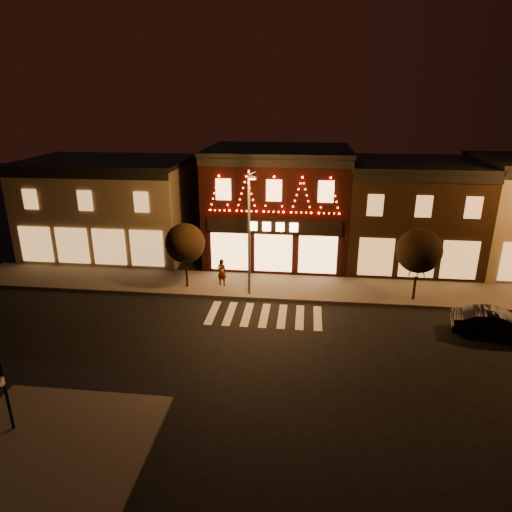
# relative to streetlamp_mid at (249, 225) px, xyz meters

# --- Properties ---
(ground) EXTENTS (120.00, 120.00, 0.00)m
(ground) POSITION_rel_streetlamp_mid_xyz_m (1.15, -6.38, -4.66)
(ground) COLOR black
(ground) RESTS_ON ground
(sidewalk_far) EXTENTS (44.00, 4.00, 0.15)m
(sidewalk_far) POSITION_rel_streetlamp_mid_xyz_m (3.15, 1.62, -4.58)
(sidewalk_far) COLOR #47423D
(sidewalk_far) RESTS_ON ground
(sidewalk_near) EXTENTS (7.00, 7.00, 0.15)m
(sidewalk_near) POSITION_rel_streetlamp_mid_xyz_m (-5.35, -13.88, -4.58)
(sidewalk_near) COLOR #47423D
(sidewalk_near) RESTS_ON ground
(building_left) EXTENTS (12.20, 8.28, 7.30)m
(building_left) POSITION_rel_streetlamp_mid_xyz_m (-11.85, 7.61, -0.99)
(building_left) COLOR #7E7159
(building_left) RESTS_ON ground
(building_pulp) EXTENTS (10.20, 8.34, 8.30)m
(building_pulp) POSITION_rel_streetlamp_mid_xyz_m (1.15, 7.60, -0.49)
(building_pulp) COLOR black
(building_pulp) RESTS_ON ground
(building_right_a) EXTENTS (9.20, 8.28, 7.50)m
(building_right_a) POSITION_rel_streetlamp_mid_xyz_m (10.65, 7.61, -0.89)
(building_right_a) COLOR #342112
(building_right_a) RESTS_ON ground
(streetlamp_mid) EXTENTS (0.73, 1.75, 7.68)m
(streetlamp_mid) POSITION_rel_streetlamp_mid_xyz_m (0.00, 0.00, 0.00)
(streetlamp_mid) COLOR #59595E
(streetlamp_mid) RESTS_ON sidewalk_far
(tree_left) EXTENTS (2.50, 2.50, 4.19)m
(tree_left) POSITION_rel_streetlamp_mid_xyz_m (-4.19, 0.88, -1.58)
(tree_left) COLOR black
(tree_left) RESTS_ON sidewalk_far
(tree_right) EXTENTS (2.65, 2.65, 4.43)m
(tree_right) POSITION_rel_streetlamp_mid_xyz_m (9.92, 0.52, -1.40)
(tree_right) COLOR black
(tree_right) RESTS_ON sidewalk_far
(dark_sedan) EXTENTS (4.60, 2.32, 1.45)m
(dark_sedan) POSITION_rel_streetlamp_mid_xyz_m (13.23, -3.45, -3.93)
(dark_sedan) COLOR black
(dark_sedan) RESTS_ON ground
(pedestrian) EXTENTS (0.74, 0.59, 1.78)m
(pedestrian) POSITION_rel_streetlamp_mid_xyz_m (-1.99, 1.35, -3.61)
(pedestrian) COLOR gray
(pedestrian) RESTS_ON sidewalk_far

